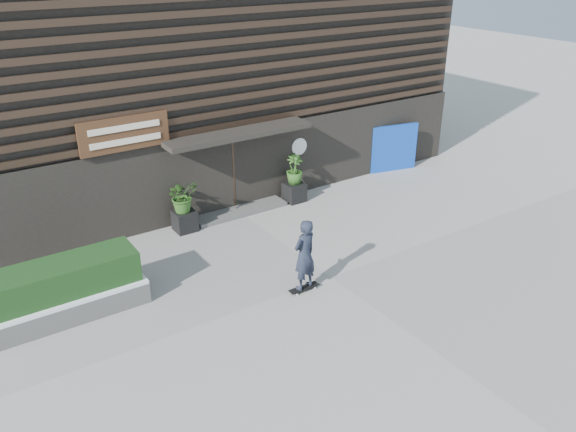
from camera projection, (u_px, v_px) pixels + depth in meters
ground at (331, 277)px, 14.30m from camera, size 80.00×80.00×0.00m
entrance_step at (240, 211)px, 17.73m from camera, size 3.00×0.80×0.12m
planter_pot_left at (185, 221)px, 16.53m from camera, size 0.60×0.60×0.60m
bamboo_left at (183, 196)px, 16.19m from camera, size 0.86×0.75×0.96m
planter_pot_right at (294, 192)px, 18.43m from camera, size 0.60×0.60×0.60m
bamboo_right at (294, 169)px, 18.10m from camera, size 0.54×0.54×0.96m
raised_bed at (65, 305)px, 12.78m from camera, size 3.50×1.20×0.50m
snow_layer at (63, 293)px, 12.65m from camera, size 3.50×1.20×0.08m
hedge at (60, 278)px, 12.49m from camera, size 3.30×1.00×0.70m
blue_tarp at (394, 148)px, 20.70m from camera, size 1.79×0.50×1.69m
building at (160, 55)px, 20.09m from camera, size 18.00×11.00×8.00m
skateboarder at (304, 255)px, 13.33m from camera, size 0.78×0.54×1.85m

